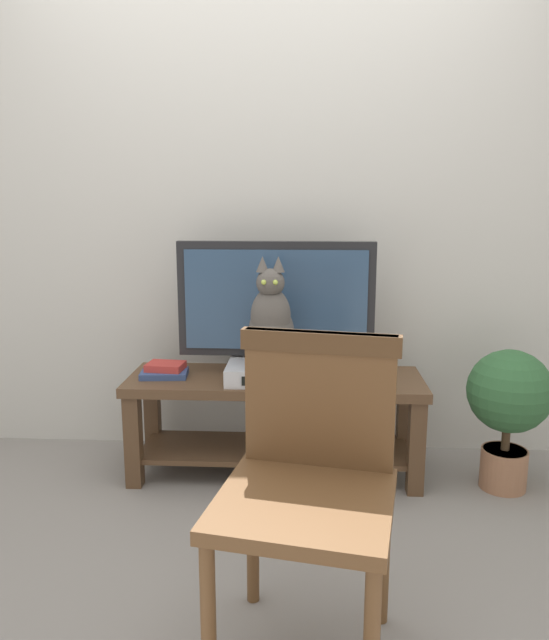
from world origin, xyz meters
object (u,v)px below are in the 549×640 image
Objects in this scene: tv_stand at (275,407)px; potted_plant at (509,402)px; media_box at (271,372)px; tv at (276,305)px; book_stack at (165,370)px; cat at (271,324)px; wooden_chair at (310,468)px.

potted_plant reaches higher than tv_stand.
tv_stand is 0.19m from media_box.
tv is at bearing 83.52° from media_box.
media_box is 1.77× the size of book_stack.
media_box is at bearing -103.87° from tv_stand.
cat is 1.04m from wooden_chair.
wooden_chair is (0.16, -1.15, -0.26)m from tv.
tv_stand is 0.54m from book_stack.
wooden_chair is 4.04× the size of book_stack.
tv_stand is 2.77× the size of cat.
wooden_chair is (0.16, -1.08, 0.21)m from tv_stand.
tv_stand is at bearing 174.88° from potted_plant.
potted_plant is at bearing -2.91° from book_stack.
tv_stand is 1.49× the size of tv.
cat is at bearing 178.96° from potted_plant.
media_box is (-0.01, -0.06, 0.18)m from tv_stand.
tv is at bearing 97.89° from wooden_chair.
tv is at bearing 171.13° from potted_plant.
media_box is 1.05m from potted_plant.
media_box reaches higher than book_stack.
wooden_chair reaches higher than potted_plant.
cat reaches higher than media_box.
tv reaches higher than wooden_chair.
media_box is 0.22m from cat.
potted_plant is (1.04, -0.03, -0.11)m from media_box.
potted_plant reaches higher than media_box.
tv is at bearing 89.98° from tv_stand.
tv_stand is 0.47m from tv.
wooden_chair is 1.32m from potted_plant.
tv_stand is 1.50× the size of wooden_chair.
book_stack is 0.35× the size of potted_plant.
media_box is 0.44× the size of wooden_chair.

